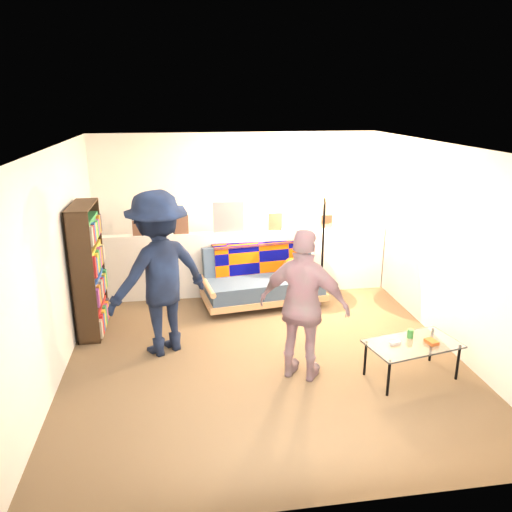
{
  "coord_description": "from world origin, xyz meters",
  "views": [
    {
      "loc": [
        -0.88,
        -5.37,
        2.9
      ],
      "look_at": [
        0.0,
        0.4,
        1.05
      ],
      "focal_mm": 35.0,
      "sensor_mm": 36.0,
      "label": 1
    }
  ],
  "objects_px": {
    "person_left": "(159,274)",
    "futon_sofa": "(264,280)",
    "person_right": "(304,306)",
    "floor_lamp": "(324,224)",
    "bookshelf": "(89,274)",
    "coffee_table": "(413,345)"
  },
  "relations": [
    {
      "from": "bookshelf",
      "to": "coffee_table",
      "type": "bearing_deg",
      "value": -25.6
    },
    {
      "from": "bookshelf",
      "to": "person_right",
      "type": "bearing_deg",
      "value": -32.14
    },
    {
      "from": "futon_sofa",
      "to": "coffee_table",
      "type": "height_order",
      "value": "futon_sofa"
    },
    {
      "from": "person_left",
      "to": "futon_sofa",
      "type": "bearing_deg",
      "value": -170.46
    },
    {
      "from": "floor_lamp",
      "to": "person_left",
      "type": "relative_size",
      "value": 0.84
    },
    {
      "from": "bookshelf",
      "to": "floor_lamp",
      "type": "bearing_deg",
      "value": 10.44
    },
    {
      "from": "floor_lamp",
      "to": "bookshelf",
      "type": "bearing_deg",
      "value": -169.56
    },
    {
      "from": "coffee_table",
      "to": "floor_lamp",
      "type": "bearing_deg",
      "value": 98.67
    },
    {
      "from": "futon_sofa",
      "to": "coffee_table",
      "type": "bearing_deg",
      "value": -61.72
    },
    {
      "from": "bookshelf",
      "to": "floor_lamp",
      "type": "distance_m",
      "value": 3.31
    },
    {
      "from": "floor_lamp",
      "to": "person_left",
      "type": "xyz_separation_m",
      "value": [
        -2.32,
        -1.28,
        -0.19
      ]
    },
    {
      "from": "futon_sofa",
      "to": "person_right",
      "type": "bearing_deg",
      "value": -88.04
    },
    {
      "from": "futon_sofa",
      "to": "person_right",
      "type": "height_order",
      "value": "person_right"
    },
    {
      "from": "bookshelf",
      "to": "futon_sofa",
      "type": "bearing_deg",
      "value": 13.88
    },
    {
      "from": "futon_sofa",
      "to": "coffee_table",
      "type": "xyz_separation_m",
      "value": [
        1.24,
        -2.3,
        0.03
      ]
    },
    {
      "from": "floor_lamp",
      "to": "person_left",
      "type": "height_order",
      "value": "person_left"
    },
    {
      "from": "futon_sofa",
      "to": "bookshelf",
      "type": "bearing_deg",
      "value": -166.12
    },
    {
      "from": "futon_sofa",
      "to": "floor_lamp",
      "type": "height_order",
      "value": "floor_lamp"
    },
    {
      "from": "person_left",
      "to": "floor_lamp",
      "type": "bearing_deg",
      "value": 177.09
    },
    {
      "from": "futon_sofa",
      "to": "floor_lamp",
      "type": "relative_size",
      "value": 1.13
    },
    {
      "from": "futon_sofa",
      "to": "person_left",
      "type": "height_order",
      "value": "person_left"
    },
    {
      "from": "futon_sofa",
      "to": "person_right",
      "type": "xyz_separation_m",
      "value": [
        0.07,
        -2.1,
        0.48
      ]
    }
  ]
}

